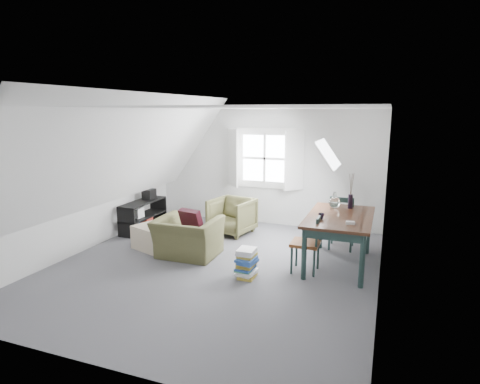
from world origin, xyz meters
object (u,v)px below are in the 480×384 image
at_px(armchair_near, 188,256).
at_px(media_shelf, 142,217).
at_px(dining_chair_near, 308,243).
at_px(ottoman, 156,236).
at_px(dining_chair_far, 342,221).
at_px(magazine_stack, 247,263).
at_px(dining_table, 340,222).
at_px(armchair_far, 232,233).

xyz_separation_m(armchair_near, media_shelf, (-1.60, 1.02, 0.28)).
bearing_deg(dining_chair_near, ottoman, -93.09).
distance_m(dining_chair_far, magazine_stack, 2.17).
bearing_deg(dining_table, ottoman, -172.02).
height_order(dining_table, magazine_stack, dining_table).
height_order(armchair_near, dining_table, dining_table).
height_order(armchair_far, magazine_stack, magazine_stack).
bearing_deg(armchair_near, ottoman, -14.43).
relative_size(dining_chair_far, magazine_stack, 2.27).
relative_size(dining_table, magazine_stack, 3.80).
relative_size(armchair_far, ottoman, 1.25).
height_order(dining_chair_near, media_shelf, dining_chair_near).
distance_m(dining_chair_near, magazine_stack, 1.00).
bearing_deg(dining_table, media_shelf, 175.22).
bearing_deg(media_shelf, ottoman, -47.27).
height_order(dining_table, media_shelf, dining_table).
height_order(armchair_far, dining_chair_far, dining_chair_far).
xyz_separation_m(armchair_near, ottoman, (-0.75, 0.18, 0.21)).
xyz_separation_m(armchair_far, dining_chair_near, (1.83, -1.44, 0.47)).
bearing_deg(dining_chair_far, armchair_far, 16.07).
bearing_deg(armchair_far, dining_table, -12.24).
height_order(ottoman, magazine_stack, magazine_stack).
bearing_deg(dining_chair_far, dining_table, 113.95).
bearing_deg(dining_chair_near, armchair_far, -128.41).
xyz_separation_m(dining_chair_far, media_shelf, (-4.02, -0.30, -0.24)).
relative_size(dining_chair_far, media_shelf, 0.82).
relative_size(dining_table, dining_chair_near, 1.83).
bearing_deg(dining_chair_far, dining_chair_near, 94.45).
bearing_deg(media_shelf, dining_chair_far, 1.67).
relative_size(ottoman, magazine_stack, 1.46).
bearing_deg(magazine_stack, armchair_far, 117.32).
height_order(armchair_near, dining_chair_far, dining_chair_far).
height_order(armchair_near, armchair_far, armchair_far).
bearing_deg(media_shelf, dining_table, -10.16).
relative_size(armchair_far, media_shelf, 0.66).
relative_size(media_shelf, magazine_stack, 2.75).
relative_size(ottoman, dining_chair_far, 0.64).
bearing_deg(dining_chair_far, armchair_near, 48.89).
relative_size(ottoman, media_shelf, 0.53).
bearing_deg(dining_chair_far, ottoman, 40.02).
xyz_separation_m(ottoman, dining_table, (3.22, 0.29, 0.51)).
distance_m(armchair_far, dining_chair_near, 2.37).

